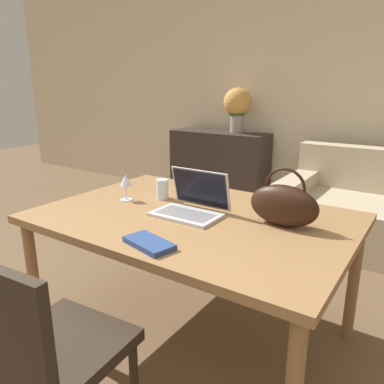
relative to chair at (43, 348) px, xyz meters
name	(u,v)px	position (x,y,z in m)	size (l,w,h in m)	color
wall_back	(331,87)	(0.02, 3.43, 0.86)	(10.00, 0.06, 2.70)	beige
dining_table	(193,227)	(0.04, 0.89, 0.17)	(1.56, 1.08, 0.73)	olive
chair	(43,348)	(0.00, 0.00, 0.00)	(0.47, 0.47, 0.86)	#2D2319
sideboard	(219,168)	(-1.09, 3.12, -0.07)	(1.14, 0.40, 0.85)	#332823
laptop	(193,202)	(0.02, 0.91, 0.30)	(0.34, 0.27, 0.22)	silver
drinking_glass	(162,189)	(-0.27, 1.02, 0.29)	(0.07, 0.07, 0.12)	silver
wine_glass	(126,182)	(-0.42, 0.88, 0.34)	(0.07, 0.07, 0.15)	silver
handbag	(284,205)	(0.47, 0.99, 0.34)	(0.33, 0.12, 0.28)	black
flower_vase	(237,106)	(-0.90, 3.17, 0.65)	(0.31, 0.31, 0.49)	#9E998E
book	(149,243)	(0.10, 0.46, 0.25)	(0.25, 0.17, 0.02)	navy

